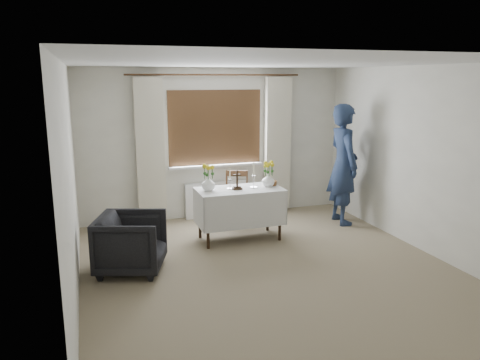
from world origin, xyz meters
The scene contains 12 objects.
ground centered at (0.00, 0.00, 0.00)m, with size 5.00×5.00×0.00m, color #87755D.
altar_table centered at (0.00, 1.20, 0.38)m, with size 1.24×0.64×0.76m, color white.
wooden_chair centered at (0.19, 1.95, 0.43)m, with size 0.39×0.39×0.85m, color #4F321B, non-canonical shape.
armchair centered at (-1.62, 0.51, 0.36)m, with size 0.77×0.79×0.72m, color black.
person centered at (1.85, 1.45, 0.97)m, with size 0.71×0.47×1.94m, color navy.
radiator centered at (0.00, 2.42, 0.30)m, with size 1.10×0.10×0.60m, color silver.
wooden_cross centered at (-0.04, 1.17, 0.90)m, with size 0.13×0.09×0.28m, color black, non-canonical shape.
candlestick_left centered at (-0.13, 1.23, 0.91)m, with size 0.09×0.09×0.31m, color white, non-canonical shape.
candlestick_right centered at (0.22, 1.20, 0.95)m, with size 0.11×0.11×0.38m, color white, non-canonical shape.
flower_vase_left centered at (-0.45, 1.24, 0.87)m, with size 0.20×0.20×0.21m, color white.
flower_vase_right centered at (0.45, 1.21, 0.86)m, with size 0.19×0.19×0.20m, color white.
wicker_basket centered at (0.52, 1.28, 0.80)m, with size 0.18×0.18×0.07m, color brown.
Camera 1 is at (-2.07, -5.04, 2.34)m, focal length 35.00 mm.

